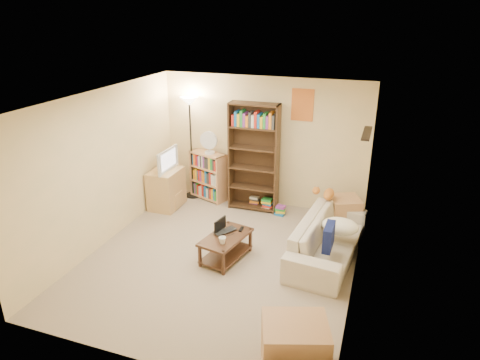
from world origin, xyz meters
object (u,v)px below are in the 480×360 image
object	(u,v)px
coffee_table	(226,244)
tall_bookshelf	(254,155)
desk_fan	(209,142)
floor_lamp	(190,118)
television	(164,160)
side_table	(344,213)
mug	(222,240)
laptop	(227,233)
tv_stand	(166,189)
sofa	(328,238)
tabby_cat	(326,193)
short_bookshelf	(208,176)
end_cabinet	(294,346)

from	to	relation	value
coffee_table	tall_bookshelf	world-z (taller)	tall_bookshelf
desk_fan	floor_lamp	xyz separation A→B (m)	(-0.41, 0.05, 0.43)
television	side_table	world-z (taller)	television
television	desk_fan	xyz separation A→B (m)	(0.67, 0.59, 0.24)
mug	tall_bookshelf	bearing A→B (deg)	95.12
laptop	side_table	world-z (taller)	side_table
tv_stand	tall_bookshelf	distance (m)	1.83
sofa	mug	distance (m)	1.67
sofa	side_table	xyz separation A→B (m)	(0.12, 1.03, -0.02)
tabby_cat	coffee_table	bearing A→B (deg)	-131.91
short_bookshelf	side_table	xyz separation A→B (m)	(2.75, -0.39, -0.20)
short_bookshelf	end_cabinet	xyz separation A→B (m)	(2.63, -3.83, -0.20)
coffee_table	laptop	bearing A→B (deg)	107.67
tall_bookshelf	laptop	bearing A→B (deg)	-86.25
tabby_cat	television	bearing A→B (deg)	-179.20
coffee_table	floor_lamp	world-z (taller)	floor_lamp
tabby_cat	side_table	size ratio (longest dim) A/B	0.85
laptop	tv_stand	world-z (taller)	tv_stand
tall_bookshelf	short_bookshelf	bearing A→B (deg)	170.62
tv_stand	end_cabinet	distance (m)	4.56
tv_stand	desk_fan	world-z (taller)	desk_fan
sofa	television	distance (m)	3.41
sofa	end_cabinet	xyz separation A→B (m)	(-0.00, -2.41, -0.02)
laptop	side_table	size ratio (longest dim) A/B	0.78
floor_lamp	end_cabinet	xyz separation A→B (m)	(2.98, -3.83, -1.36)
coffee_table	tv_stand	size ratio (longest dim) A/B	1.28
tall_bookshelf	end_cabinet	xyz separation A→B (m)	(1.63, -3.68, -0.80)
tv_stand	end_cabinet	world-z (taller)	tv_stand
sofa	tv_stand	bearing A→B (deg)	82.50
tv_stand	desk_fan	bearing A→B (deg)	41.28
side_table	tabby_cat	bearing A→B (deg)	-146.65
tall_bookshelf	floor_lamp	world-z (taller)	same
tv_stand	short_bookshelf	bearing A→B (deg)	45.86
tabby_cat	desk_fan	bearing A→B (deg)	167.17
sofa	side_table	distance (m)	1.04
sofa	tv_stand	world-z (taller)	tv_stand
coffee_table	tv_stand	bearing A→B (deg)	153.86
tabby_cat	television	distance (m)	3.08
coffee_table	short_bookshelf	world-z (taller)	short_bookshelf
tabby_cat	floor_lamp	xyz separation A→B (m)	(-2.80, 0.59, 0.95)
laptop	television	size ratio (longest dim) A/B	0.60
floor_lamp	tv_stand	bearing A→B (deg)	-112.57
sofa	mug	bearing A→B (deg)	126.14
sofa	floor_lamp	world-z (taller)	floor_lamp
television	laptop	bearing A→B (deg)	-126.53
mug	floor_lamp	bearing A→B (deg)	124.39
tv_stand	mug	bearing A→B (deg)	-41.80
coffee_table	television	xyz separation A→B (m)	(-1.77, 1.40, 0.72)
sofa	tabby_cat	bearing A→B (deg)	18.61
tv_stand	side_table	world-z (taller)	tv_stand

